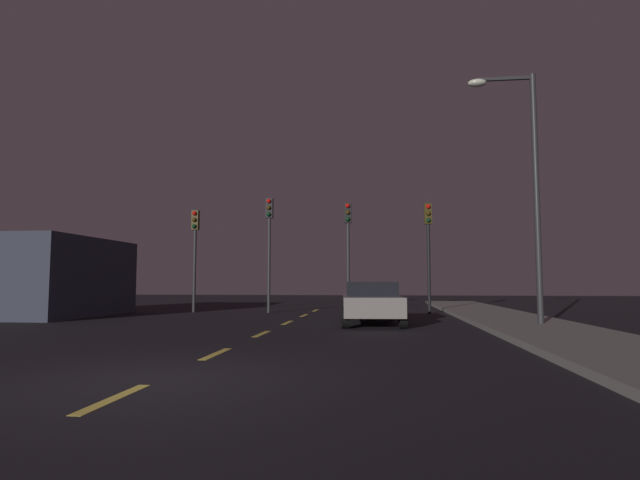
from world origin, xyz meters
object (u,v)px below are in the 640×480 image
Objects in this scene: traffic_signal_far_left at (195,240)px; traffic_signal_far_right at (428,236)px; traffic_signal_center_right at (348,235)px; street_lamp_right at (526,174)px; car_stopped_ahead at (371,302)px; traffic_signal_center_left at (269,232)px.

traffic_signal_far_left is 0.97× the size of traffic_signal_far_right.
traffic_signal_center_right is (7.03, 0.00, 0.15)m from traffic_signal_far_left.
traffic_signal_center_right is 8.99m from street_lamp_right.
traffic_signal_far_left is 10.24m from car_stopped_ahead.
traffic_signal_center_right is at bearing 100.84° from car_stopped_ahead.
traffic_signal_center_left is at bearing 129.28° from car_stopped_ahead.
traffic_signal_center_left is at bearing 179.99° from traffic_signal_center_right.
traffic_signal_far_left is 3.48m from traffic_signal_center_left.
traffic_signal_far_left is at bearing -180.00° from traffic_signal_center_right.
street_lamp_right reaches higher than traffic_signal_far_right.
street_lamp_right is (2.29, -6.77, 1.25)m from traffic_signal_far_right.
traffic_signal_center_right is 6.39m from car_stopped_ahead.
traffic_signal_center_left is 0.67× the size of street_lamp_right.
car_stopped_ahead is at bearing -50.72° from traffic_signal_center_left.
traffic_signal_far_left is at bearing -179.98° from traffic_signal_center_left.
car_stopped_ahead is 0.61× the size of street_lamp_right.
street_lamp_right is at bearing -49.44° from traffic_signal_center_right.
street_lamp_right is at bearing -27.83° from traffic_signal_far_left.
traffic_signal_center_left is 3.57m from traffic_signal_center_right.
traffic_signal_far_right is 0.62× the size of street_lamp_right.
traffic_signal_far_right is (3.50, -0.00, -0.06)m from traffic_signal_center_right.
traffic_signal_far_right is (7.07, -0.00, -0.24)m from traffic_signal_center_left.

